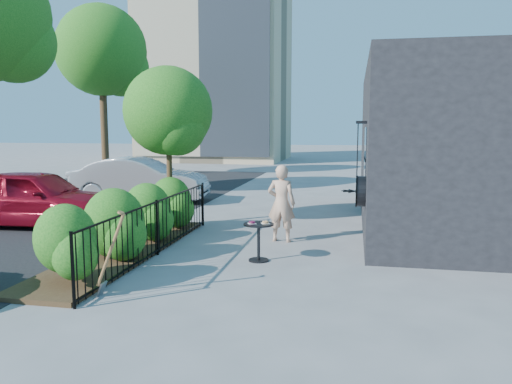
% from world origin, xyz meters
% --- Properties ---
extents(ground, '(120.00, 120.00, 0.00)m').
position_xyz_m(ground, '(0.00, 0.00, 0.00)').
color(ground, gray).
rests_on(ground, ground).
extents(shop_building, '(6.22, 9.00, 4.00)m').
position_xyz_m(shop_building, '(5.50, 4.50, 2.00)').
color(shop_building, black).
rests_on(shop_building, ground).
extents(fence, '(0.05, 6.05, 1.10)m').
position_xyz_m(fence, '(-1.50, 0.00, 0.56)').
color(fence, black).
rests_on(fence, ground).
extents(planting_bed, '(1.30, 6.00, 0.08)m').
position_xyz_m(planting_bed, '(-2.20, 0.00, 0.04)').
color(planting_bed, '#382616').
rests_on(planting_bed, ground).
extents(shrubs, '(1.10, 5.60, 1.24)m').
position_xyz_m(shrubs, '(-2.10, 0.10, 0.70)').
color(shrubs, '#135615').
rests_on(shrubs, ground).
extents(patio_tree, '(2.20, 2.20, 3.94)m').
position_xyz_m(patio_tree, '(-2.24, 2.76, 2.76)').
color(patio_tree, '#3F2B19').
rests_on(patio_tree, ground).
extents(street, '(9.00, 30.00, 0.01)m').
position_xyz_m(street, '(-7.00, 3.00, 0.00)').
color(street, black).
rests_on(street, ground).
extents(street_tree_far, '(4.40, 4.40, 8.28)m').
position_xyz_m(street_tree_far, '(-9.94, 13.96, 5.92)').
color(street_tree_far, '#3F2B19').
rests_on(street_tree_far, ground).
extents(cafe_table, '(0.57, 0.57, 0.76)m').
position_xyz_m(cafe_table, '(0.54, -0.05, 0.50)').
color(cafe_table, black).
rests_on(cafe_table, ground).
extents(woman, '(0.65, 0.46, 1.70)m').
position_xyz_m(woman, '(0.72, 1.63, 0.85)').
color(woman, tan).
rests_on(woman, ground).
extents(shovel, '(0.50, 0.17, 1.33)m').
position_xyz_m(shovel, '(-1.25, -2.44, 0.58)').
color(shovel, brown).
rests_on(shovel, ground).
extents(car_red, '(4.39, 1.94, 1.47)m').
position_xyz_m(car_red, '(-5.59, 2.06, 0.73)').
color(car_red, maroon).
rests_on(car_red, ground).
extents(car_silver, '(4.63, 1.96, 1.49)m').
position_xyz_m(car_silver, '(-4.78, 6.52, 0.74)').
color(car_silver, '#A1A1A5').
rests_on(car_silver, ground).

